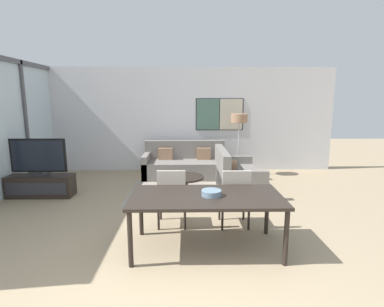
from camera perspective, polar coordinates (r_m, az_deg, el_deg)
name	(u,v)px	position (r m, az deg, el deg)	size (l,w,h in m)	color
ground_plane	(180,300)	(3.31, -2.24, -26.16)	(24.00, 24.00, 0.00)	#9E896B
wall_back	(185,120)	(8.22, -1.37, 6.46)	(8.16, 0.09, 2.80)	silver
area_rug	(184,192)	(6.45, -1.46, -7.35)	(2.34, 1.84, 0.01)	gray
tv_console	(41,186)	(6.86, -26.82, -5.51)	(1.29, 0.43, 0.44)	black
television	(38,157)	(6.74, -27.22, -0.64)	(1.11, 0.20, 0.75)	#2D2D33
sofa_main	(185,165)	(7.67, -1.41, -2.28)	(2.08, 0.89, 0.89)	slate
sofa_side	(235,177)	(6.63, 8.13, -4.44)	(0.89, 1.64, 0.89)	slate
coffee_table	(184,180)	(6.37, -1.47, -5.11)	(0.82, 0.82, 0.35)	black
dining_table	(206,200)	(3.93, 2.75, -8.83)	(1.96, 0.98, 0.74)	black
dining_chair_left	(172,195)	(4.65, -3.87, -7.93)	(0.46, 0.46, 0.93)	#B2A899
dining_chair_centre	(235,195)	(4.67, 8.16, -7.90)	(0.46, 0.46, 0.93)	#B2A899
fruit_bowl	(211,193)	(3.89, 3.72, -7.43)	(0.26, 0.26, 0.07)	slate
floor_lamp	(239,122)	(7.68, 8.97, 5.98)	(0.41, 0.41, 1.59)	#2D2D33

